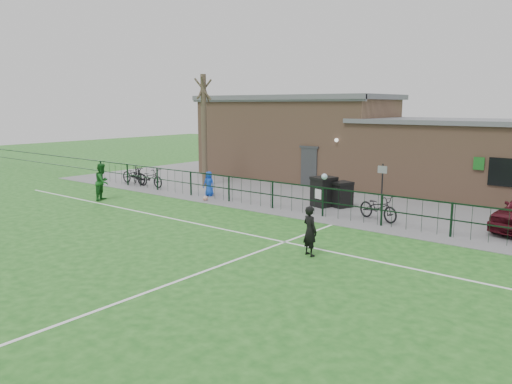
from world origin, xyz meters
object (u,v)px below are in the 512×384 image
Objects in this scene: ball_ground at (205,198)px; outfield_player at (102,182)px; wheelie_bin_left at (324,193)px; wheelie_bin_right at (342,195)px; bicycle_b at (137,175)px; bicycle_a at (134,175)px; spectator_child at (209,184)px; bicycle_c at (150,178)px; sign_post at (382,188)px; bare_tree at (204,131)px; bicycle_e at (378,207)px.

outfield_player is at bearing -144.05° from ball_ground.
wheelie_bin_left is 5.50m from ball_ground.
wheelie_bin_left reaches higher than wheelie_bin_right.
bicycle_a is at bearing 120.88° from bicycle_b.
bicycle_b reaches higher than ball_ground.
outfield_player is at bearing -142.89° from spectator_child.
spectator_child is at bearing -90.70° from bicycle_a.
bicycle_c is (-10.73, -1.68, -0.01)m from wheelie_bin_right.
outfield_player reaches higher than wheelie_bin_left.
wheelie_bin_left reaches higher than bicycle_b.
wheelie_bin_right is 0.62× the size of bicycle_b.
bicycle_c is (-12.46, -1.92, -0.50)m from sign_post.
bare_tree is at bearing -60.71° from bicycle_a.
outfield_player reaches higher than bicycle_a.
sign_post is 1.02× the size of bicycle_a.
wheelie_bin_right reaches higher than bicycle_e.
sign_post is 8.24× the size of ball_ground.
spectator_child is at bearing -70.34° from outfield_player.
bicycle_b is at bearing -172.68° from sign_post.
bicycle_a is 1.19× the size of bicycle_b.
wheelie_bin_left is 0.61× the size of sign_post.
bicycle_e is (2.33, -1.34, -0.01)m from wheelie_bin_right.
ball_ground is (-4.98, -2.28, -0.50)m from wheelie_bin_left.
spectator_child is 0.70× the size of outfield_player.
bare_tree reaches higher than wheelie_bin_left.
ball_ground is (0.69, -0.95, -0.50)m from spectator_child.
wheelie_bin_right is at bearing 24.63° from ball_ground.
sign_post reaches higher than wheelie_bin_right.
bicycle_c is 13.06m from bicycle_e.
sign_post reaches higher than bicycle_a.
bare_tree reaches higher than ball_ground.
bicycle_a is (-11.58, -1.24, -0.09)m from wheelie_bin_left.
sign_post reaches higher than wheelie_bin_left.
ball_ground is at bearing -66.79° from spectator_child.
bicycle_c is 3.94m from outfield_player.
bicycle_c is 1.11× the size of outfield_player.
outfield_player is at bearing -145.01° from bicycle_a.
outfield_player is at bearing -125.43° from bicycle_b.
bicycle_a is at bearing 171.03° from ball_ground.
ball_ground is (-5.69, -2.61, -0.41)m from wheelie_bin_right.
bicycle_a reaches higher than ball_ground.
ball_ground is at bearing -77.04° from bicycle_b.
spectator_child is at bearing -150.24° from wheelie_bin_left.
wheelie_bin_left is at bearing 90.43° from bicycle_e.
outfield_player reaches higher than wheelie_bin_right.
spectator_child is (-8.10, -1.89, -0.40)m from sign_post.
bare_tree reaches higher than wheelie_bin_right.
sign_post is 1.22× the size of bicycle_b.
bicycle_b is at bearing -149.50° from bare_tree.
bicycle_a reaches higher than wheelie_bin_right.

